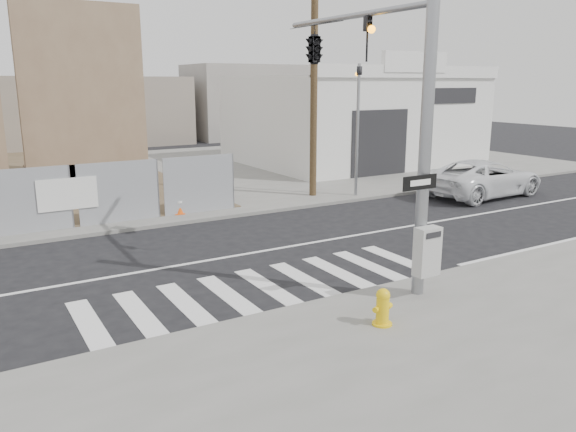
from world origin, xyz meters
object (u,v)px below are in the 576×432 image
signal_pole (347,75)px  traffic_cone_d (179,205)px  auto_shop (351,119)px  suv (484,178)px  fire_hydrant (383,307)px

signal_pole → traffic_cone_d: 8.54m
auto_shop → traffic_cone_d: (-13.36, -7.88, -2.09)m
traffic_cone_d → signal_pole: bearing=-75.4°
auto_shop → suv: auto_shop is taller
auto_shop → traffic_cone_d: size_ratio=17.81×
signal_pole → fire_hydrant: 5.91m
signal_pole → suv: bearing=22.6°
auto_shop → fire_hydrant: bearing=-125.4°
fire_hydrant → suv: (12.02, 7.93, 0.28)m
signal_pole → suv: size_ratio=1.28×
signal_pole → fire_hydrant: (-1.74, -3.65, -4.30)m
signal_pole → traffic_cone_d: signal_pole is taller
signal_pole → auto_shop: signal_pole is taller
auto_shop → traffic_cone_d: auto_shop is taller
auto_shop → suv: bearing=-96.5°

